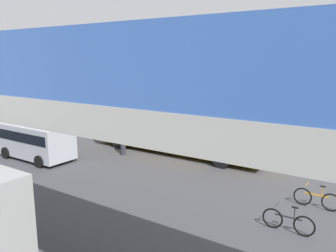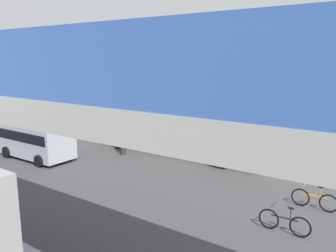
{
  "view_description": "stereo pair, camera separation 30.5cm",
  "coord_description": "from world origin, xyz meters",
  "px_view_note": "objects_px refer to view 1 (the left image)",
  "views": [
    {
      "loc": [
        -10.17,
        17.11,
        5.81
      ],
      "look_at": [
        1.64,
        -0.53,
        1.6
      ],
      "focal_mm": 36.44,
      "sensor_mm": 36.0,
      "label": 1
    },
    {
      "loc": [
        -10.43,
        16.94,
        5.81
      ],
      "look_at": [
        1.64,
        -0.53,
        1.6
      ],
      "focal_mm": 36.44,
      "sensor_mm": 36.0,
      "label": 2
    }
  ],
  "objects_px": {
    "pedestrian": "(123,141)",
    "traffic_sign": "(231,115)",
    "city_bus": "(177,123)",
    "parked_van": "(36,139)",
    "bicycle_orange": "(317,199)",
    "bicycle_black": "(288,222)"
  },
  "relations": [
    {
      "from": "pedestrian",
      "to": "traffic_sign",
      "type": "xyz_separation_m",
      "value": [
        -4.08,
        -6.81,
        1.0
      ]
    },
    {
      "from": "city_bus",
      "to": "pedestrian",
      "type": "height_order",
      "value": "city_bus"
    },
    {
      "from": "parked_van",
      "to": "traffic_sign",
      "type": "bearing_deg",
      "value": -126.93
    },
    {
      "from": "bicycle_orange",
      "to": "traffic_sign",
      "type": "height_order",
      "value": "traffic_sign"
    },
    {
      "from": "bicycle_orange",
      "to": "pedestrian",
      "type": "distance_m",
      "value": 11.53
    },
    {
      "from": "bicycle_black",
      "to": "city_bus",
      "type": "bearing_deg",
      "value": -36.79
    },
    {
      "from": "bicycle_black",
      "to": "bicycle_orange",
      "type": "bearing_deg",
      "value": -99.36
    },
    {
      "from": "pedestrian",
      "to": "parked_van",
      "type": "bearing_deg",
      "value": 43.66
    },
    {
      "from": "city_bus",
      "to": "bicycle_black",
      "type": "relative_size",
      "value": 6.52
    },
    {
      "from": "bicycle_black",
      "to": "pedestrian",
      "type": "relative_size",
      "value": 0.99
    },
    {
      "from": "pedestrian",
      "to": "bicycle_orange",
      "type": "bearing_deg",
      "value": 172.25
    },
    {
      "from": "city_bus",
      "to": "pedestrian",
      "type": "xyz_separation_m",
      "value": [
        2.44,
        2.26,
        -1.0
      ]
    },
    {
      "from": "city_bus",
      "to": "bicycle_black",
      "type": "bearing_deg",
      "value": 143.21
    },
    {
      "from": "parked_van",
      "to": "city_bus",
      "type": "bearing_deg",
      "value": -136.68
    },
    {
      "from": "city_bus",
      "to": "bicycle_orange",
      "type": "xyz_separation_m",
      "value": [
        -8.97,
        3.82,
        -1.51
      ]
    },
    {
      "from": "parked_van",
      "to": "bicycle_orange",
      "type": "distance_m",
      "value": 15.21
    },
    {
      "from": "city_bus",
      "to": "bicycle_orange",
      "type": "height_order",
      "value": "city_bus"
    },
    {
      "from": "bicycle_orange",
      "to": "traffic_sign",
      "type": "relative_size",
      "value": 0.63
    },
    {
      "from": "bicycle_orange",
      "to": "traffic_sign",
      "type": "bearing_deg",
      "value": -48.77
    },
    {
      "from": "bicycle_black",
      "to": "bicycle_orange",
      "type": "xyz_separation_m",
      "value": [
        -0.42,
        -2.57,
        0.0
      ]
    },
    {
      "from": "bicycle_orange",
      "to": "pedestrian",
      "type": "bearing_deg",
      "value": -7.75
    },
    {
      "from": "pedestrian",
      "to": "traffic_sign",
      "type": "height_order",
      "value": "traffic_sign"
    }
  ]
}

